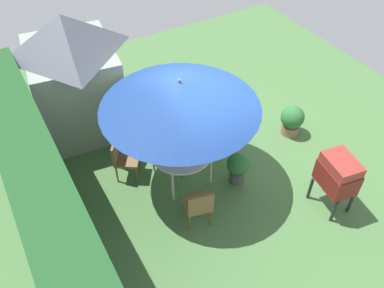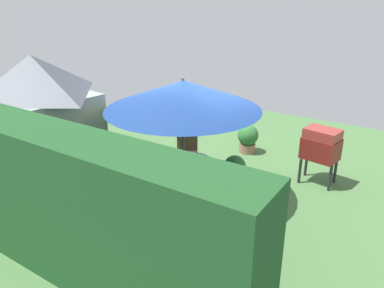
{
  "view_description": "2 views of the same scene",
  "coord_description": "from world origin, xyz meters",
  "px_view_note": "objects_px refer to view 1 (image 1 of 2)",
  "views": [
    {
      "loc": [
        -4.93,
        3.48,
        6.12
      ],
      "look_at": [
        -0.33,
        0.82,
        1.04
      ],
      "focal_mm": 37.47,
      "sensor_mm": 36.0,
      "label": 1
    },
    {
      "loc": [
        -3.83,
        6.29,
        3.73
      ],
      "look_at": [
        -0.1,
        0.6,
        1.01
      ],
      "focal_mm": 35.34,
      "sensor_mm": 36.0,
      "label": 2
    }
  ],
  "objects_px": {
    "patio_umbrella": "(180,95)",
    "bbq_grill": "(338,174)",
    "patio_table": "(181,153)",
    "potted_plant_by_shed": "(292,120)",
    "garden_shed": "(73,73)",
    "chair_far_side": "(199,205)",
    "chair_toward_hedge": "(210,124)",
    "chair_near_shed": "(123,157)",
    "potted_plant_by_grill": "(238,167)"
  },
  "relations": [
    {
      "from": "patio_umbrella",
      "to": "bbq_grill",
      "type": "height_order",
      "value": "patio_umbrella"
    },
    {
      "from": "patio_table",
      "to": "potted_plant_by_shed",
      "type": "bearing_deg",
      "value": -90.9
    },
    {
      "from": "garden_shed",
      "to": "potted_plant_by_shed",
      "type": "bearing_deg",
      "value": -123.94
    },
    {
      "from": "patio_table",
      "to": "patio_umbrella",
      "type": "bearing_deg",
      "value": -93.58
    },
    {
      "from": "garden_shed",
      "to": "potted_plant_by_shed",
      "type": "relative_size",
      "value": 3.78
    },
    {
      "from": "chair_far_side",
      "to": "potted_plant_by_shed",
      "type": "bearing_deg",
      "value": -70.48
    },
    {
      "from": "garden_shed",
      "to": "patio_table",
      "type": "height_order",
      "value": "garden_shed"
    },
    {
      "from": "chair_far_side",
      "to": "bbq_grill",
      "type": "bearing_deg",
      "value": -110.34
    },
    {
      "from": "chair_far_side",
      "to": "chair_toward_hedge",
      "type": "bearing_deg",
      "value": -37.06
    },
    {
      "from": "garden_shed",
      "to": "bbq_grill",
      "type": "height_order",
      "value": "garden_shed"
    },
    {
      "from": "patio_umbrella",
      "to": "potted_plant_by_shed",
      "type": "bearing_deg",
      "value": -90.9
    },
    {
      "from": "chair_near_shed",
      "to": "chair_toward_hedge",
      "type": "relative_size",
      "value": 1.0
    },
    {
      "from": "patio_table",
      "to": "chair_near_shed",
      "type": "relative_size",
      "value": 1.33
    },
    {
      "from": "patio_table",
      "to": "potted_plant_by_grill",
      "type": "height_order",
      "value": "patio_table"
    },
    {
      "from": "chair_near_shed",
      "to": "potted_plant_by_shed",
      "type": "distance_m",
      "value": 3.81
    },
    {
      "from": "chair_toward_hedge",
      "to": "potted_plant_by_grill",
      "type": "relative_size",
      "value": 1.28
    },
    {
      "from": "patio_table",
      "to": "patio_umbrella",
      "type": "distance_m",
      "value": 1.39
    },
    {
      "from": "chair_toward_hedge",
      "to": "potted_plant_by_shed",
      "type": "relative_size",
      "value": 1.26
    },
    {
      "from": "bbq_grill",
      "to": "chair_far_side",
      "type": "xyz_separation_m",
      "value": [
        0.87,
        2.34,
        -0.33
      ]
    },
    {
      "from": "potted_plant_by_grill",
      "to": "garden_shed",
      "type": "bearing_deg",
      "value": 32.43
    },
    {
      "from": "bbq_grill",
      "to": "patio_umbrella",
      "type": "bearing_deg",
      "value": 45.96
    },
    {
      "from": "potted_plant_by_shed",
      "to": "potted_plant_by_grill",
      "type": "bearing_deg",
      "value": 107.51
    },
    {
      "from": "patio_table",
      "to": "chair_far_side",
      "type": "distance_m",
      "value": 1.17
    },
    {
      "from": "garden_shed",
      "to": "chair_far_side",
      "type": "bearing_deg",
      "value": -166.87
    },
    {
      "from": "garden_shed",
      "to": "potted_plant_by_shed",
      "type": "xyz_separation_m",
      "value": [
        -2.64,
        -3.92,
        -0.99
      ]
    },
    {
      "from": "bbq_grill",
      "to": "chair_toward_hedge",
      "type": "height_order",
      "value": "bbq_grill"
    },
    {
      "from": "chair_near_shed",
      "to": "potted_plant_by_grill",
      "type": "height_order",
      "value": "chair_near_shed"
    },
    {
      "from": "garden_shed",
      "to": "potted_plant_by_grill",
      "type": "bearing_deg",
      "value": -147.57
    },
    {
      "from": "chair_near_shed",
      "to": "chair_toward_hedge",
      "type": "bearing_deg",
      "value": -90.49
    },
    {
      "from": "chair_near_shed",
      "to": "potted_plant_by_grill",
      "type": "relative_size",
      "value": 1.28
    },
    {
      "from": "chair_near_shed",
      "to": "garden_shed",
      "type": "bearing_deg",
      "value": 5.25
    },
    {
      "from": "patio_table",
      "to": "bbq_grill",
      "type": "distance_m",
      "value": 2.88
    },
    {
      "from": "chair_far_side",
      "to": "chair_toward_hedge",
      "type": "xyz_separation_m",
      "value": [
        1.74,
        -1.32,
        0.0
      ]
    },
    {
      "from": "bbq_grill",
      "to": "potted_plant_by_shed",
      "type": "height_order",
      "value": "bbq_grill"
    },
    {
      "from": "bbq_grill",
      "to": "potted_plant_by_shed",
      "type": "distance_m",
      "value": 2.13
    },
    {
      "from": "chair_far_side",
      "to": "potted_plant_by_grill",
      "type": "xyz_separation_m",
      "value": [
        0.49,
        -1.18,
        -0.12
      ]
    },
    {
      "from": "patio_umbrella",
      "to": "chair_near_shed",
      "type": "relative_size",
      "value": 3.14
    },
    {
      "from": "bbq_grill",
      "to": "chair_far_side",
      "type": "relative_size",
      "value": 1.33
    },
    {
      "from": "bbq_grill",
      "to": "chair_near_shed",
      "type": "xyz_separation_m",
      "value": [
        2.63,
        3.03,
        -0.33
      ]
    },
    {
      "from": "garden_shed",
      "to": "potted_plant_by_shed",
      "type": "height_order",
      "value": "garden_shed"
    },
    {
      "from": "chair_toward_hedge",
      "to": "chair_far_side",
      "type": "bearing_deg",
      "value": 142.94
    },
    {
      "from": "garden_shed",
      "to": "potted_plant_by_grill",
      "type": "relative_size",
      "value": 3.82
    },
    {
      "from": "potted_plant_by_grill",
      "to": "chair_far_side",
      "type": "bearing_deg",
      "value": 112.58
    },
    {
      "from": "chair_far_side",
      "to": "chair_toward_hedge",
      "type": "distance_m",
      "value": 2.19
    },
    {
      "from": "patio_table",
      "to": "potted_plant_by_shed",
      "type": "relative_size",
      "value": 1.68
    },
    {
      "from": "garden_shed",
      "to": "chair_far_side",
      "type": "xyz_separation_m",
      "value": [
        -3.72,
        -0.87,
        -0.86
      ]
    },
    {
      "from": "chair_near_shed",
      "to": "potted_plant_by_shed",
      "type": "xyz_separation_m",
      "value": [
        -0.68,
        -3.74,
        -0.14
      ]
    },
    {
      "from": "patio_table",
      "to": "chair_far_side",
      "type": "xyz_separation_m",
      "value": [
        -1.13,
        0.28,
        -0.16
      ]
    },
    {
      "from": "bbq_grill",
      "to": "chair_far_side",
      "type": "distance_m",
      "value": 2.52
    },
    {
      "from": "patio_umbrella",
      "to": "potted_plant_by_grill",
      "type": "xyz_separation_m",
      "value": [
        -0.63,
        -0.9,
        -1.66
      ]
    }
  ]
}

